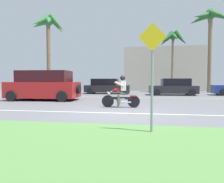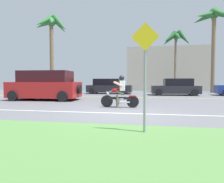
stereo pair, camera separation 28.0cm
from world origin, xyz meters
name	(u,v)px [view 1 (the left image)]	position (x,y,z in m)	size (l,w,h in m)	color
ground	(126,105)	(0.00, 3.00, -0.02)	(56.00, 30.00, 0.04)	slate
grass_median	(89,147)	(0.00, -4.10, 0.03)	(56.00, 3.80, 0.06)	#548442
lane_line_near	(119,113)	(0.00, 0.10, 0.00)	(50.40, 0.12, 0.01)	silver
lane_line_far	(132,97)	(0.00, 7.75, 0.00)	(50.40, 0.12, 0.01)	yellow
motorcyclist	(121,94)	(-0.13, 1.85, 0.63)	(1.77, 0.58, 1.48)	black
suv_nearby	(44,86)	(-5.40, 4.73, 0.91)	(4.63, 2.40, 1.87)	#AD1E1E
parked_car_0	(53,87)	(-7.92, 11.32, 0.67)	(3.89, 2.08, 1.43)	navy
parked_car_1	(107,87)	(-2.71, 12.04, 0.68)	(4.26, 2.07, 1.44)	#232328
parked_car_2	(173,87)	(3.38, 11.02, 0.68)	(4.09, 2.21, 1.43)	#232328
palm_tree_0	(172,40)	(3.78, 15.55, 5.57)	(3.21, 3.55, 6.63)	#846B4C
palm_tree_1	(48,27)	(-9.90, 14.70, 7.26)	(4.24, 4.15, 8.79)	brown
palm_tree_2	(210,21)	(7.58, 15.85, 7.48)	(4.45, 4.59, 8.88)	#846B4C
street_sign	(152,67)	(1.14, -2.92, 1.53)	(0.62, 0.06, 2.52)	gray
building_far	(163,69)	(3.24, 21.00, 2.78)	(10.00, 4.00, 5.55)	beige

